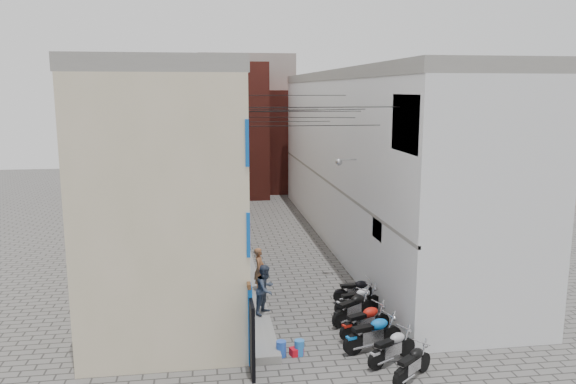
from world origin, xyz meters
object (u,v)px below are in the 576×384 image
motorcycle_e (353,306)px  red_crate (296,351)px  motorcycle_a (413,362)px  water_jug_far (281,349)px  motorcycle_c (373,332)px  person_b (265,289)px  motorcycle_f (358,299)px  motorcycle_d (365,320)px  motorcycle_b (392,346)px  water_jug_near (299,348)px  motorcycle_g (356,289)px  person_a (259,269)px

motorcycle_e → red_crate: (-2.37, -2.17, -0.46)m
motorcycle_a → water_jug_far: (-3.45, 1.94, -0.28)m
motorcycle_c → water_jug_far: bearing=-107.5°
motorcycle_e → person_b: bearing=-136.2°
motorcycle_f → motorcycle_d: bearing=-23.1°
motorcycle_b → person_b: person_b is taller
motorcycle_a → water_jug_far: size_ratio=3.74×
motorcycle_c → water_jug_near: 2.36m
person_b → red_crate: person_b is taller
motorcycle_b → motorcycle_c: bearing=171.1°
motorcycle_c → motorcycle_e: motorcycle_c is taller
motorcycle_g → water_jug_near: size_ratio=3.77×
water_jug_near → water_jug_far: 0.56m
red_crate → motorcycle_e: bearing=42.5°
motorcycle_e → person_a: size_ratio=1.18×
motorcycle_b → motorcycle_f: bearing=151.5°
motorcycle_a → red_crate: 3.58m
motorcycle_b → motorcycle_e: (-0.37, 3.10, 0.03)m
person_a → motorcycle_a: bearing=-137.7°
motorcycle_d → motorcycle_e: motorcycle_d is taller
person_a → motorcycle_e: bearing=-119.6°
water_jug_far → water_jug_near: bearing=0.0°
motorcycle_f → person_b: size_ratio=1.07×
person_a → person_b: 2.34m
motorcycle_a → water_jug_near: bearing=-162.1°
motorcycle_e → motorcycle_f: 0.86m
water_jug_near → water_jug_far: water_jug_far is taller
motorcycle_a → person_a: person_a is taller
red_crate → motorcycle_c: bearing=-0.4°
motorcycle_a → motorcycle_e: bearing=150.2°
motorcycle_c → person_a: person_a is taller
motorcycle_b → person_b: bearing=-166.2°
motorcycle_a → motorcycle_c: (-0.56, 1.92, 0.08)m
motorcycle_c → water_jug_far: (-2.89, 0.02, -0.36)m
motorcycle_c → motorcycle_f: size_ratio=1.11×
motorcycle_e → water_jug_near: motorcycle_e is taller
water_jug_far → red_crate: water_jug_far is taller
water_jug_near → water_jug_far: size_ratio=0.98×
motorcycle_e → person_a: bearing=-168.9°
person_a → water_jug_far: (0.15, -5.17, -0.86)m
motorcycle_f → motorcycle_g: size_ratio=1.05×
motorcycle_a → water_jug_near: size_ratio=3.81×
motorcycle_b → red_crate: size_ratio=4.98×
motorcycle_d → person_b: 3.65m
motorcycle_b → motorcycle_d: bearing=160.0°
motorcycle_b → motorcycle_d: (-0.27, 1.91, 0.04)m
motorcycle_b → person_a: person_a is taller
motorcycle_b → person_a: (-3.36, 6.10, 0.55)m
motorcycle_c → water_jug_near: motorcycle_c is taller
motorcycle_b → person_a: 6.98m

